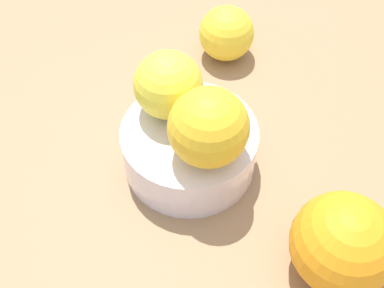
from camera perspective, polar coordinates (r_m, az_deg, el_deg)
ground_plane at (r=51.21cm, az=0.00°, el=-2.75°), size 110.00×110.00×2.00cm
fruit_bowl at (r=48.49cm, az=0.00°, el=-0.45°), size 13.09×13.09×5.00cm
orange_in_bowl_0 at (r=45.95cm, az=-2.44°, el=6.78°), size 6.48×6.48×6.48cm
orange_in_bowl_1 at (r=42.11cm, az=2.22°, el=1.92°), size 7.11×7.11×7.11cm
orange_loose_0 at (r=59.35cm, az=4.21°, el=12.55°), size 6.44×6.44×6.44cm
orange_loose_1 at (r=42.68cm, az=17.19°, el=-10.89°), size 8.62×8.62×8.62cm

